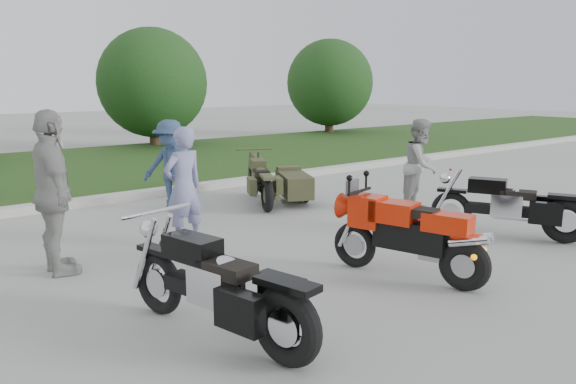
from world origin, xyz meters
TOP-DOWN VIEW (x-y plane):
  - ground at (0.00, 0.00)m, footprint 80.00×80.00m
  - curb at (0.00, 6.00)m, footprint 60.00×0.30m
  - grass_strip at (0.00, 10.15)m, footprint 60.00×8.00m
  - tree_mid_right at (4.00, 13.50)m, footprint 3.60×3.60m
  - tree_far_right at (12.00, 13.50)m, footprint 3.60×3.60m
  - sportbike_red at (0.59, -0.19)m, footprint 0.70×1.88m
  - cruiser_left at (-1.89, -0.20)m, footprint 0.68×2.24m
  - cruiser_right at (3.13, 0.01)m, footprint 1.08×2.03m
  - cruiser_sidecar at (1.94, 3.93)m, footprint 1.52×1.91m
  - person_stripe at (-0.74, 2.63)m, footprint 0.64×0.47m
  - person_grey at (3.52, 1.99)m, footprint 0.94×0.84m
  - person_denim at (0.09, 4.66)m, footprint 1.06×1.18m
  - person_back at (-2.48, 2.50)m, footprint 0.56×1.16m

SIDE VIEW (x-z plane):
  - ground at x=0.00m, z-range 0.00..0.00m
  - grass_strip at x=0.00m, z-range 0.00..0.14m
  - curb at x=0.00m, z-range 0.00..0.15m
  - cruiser_sidecar at x=1.94m, z-range -0.03..0.76m
  - cruiser_right at x=3.13m, z-range 0.01..0.85m
  - cruiser_left at x=-1.89m, z-range 0.01..0.88m
  - sportbike_red at x=0.59m, z-range 0.08..0.99m
  - person_denim at x=0.09m, z-range 0.00..1.59m
  - person_grey at x=3.52m, z-range 0.00..1.60m
  - person_stripe at x=-0.74m, z-range 0.00..1.64m
  - person_back at x=-2.48m, z-range 0.00..1.92m
  - tree_mid_right at x=4.00m, z-range 0.19..4.19m
  - tree_far_right at x=12.00m, z-range 0.19..4.19m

